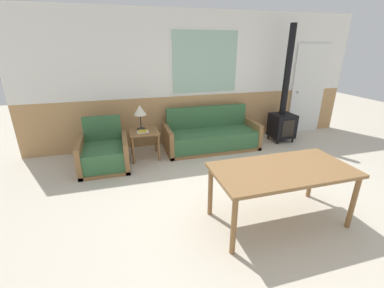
{
  "coord_description": "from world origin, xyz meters",
  "views": [
    {
      "loc": [
        -1.69,
        -2.63,
        2.06
      ],
      "look_at": [
        -0.6,
        1.15,
        0.52
      ],
      "focal_mm": 24.0,
      "sensor_mm": 36.0,
      "label": 1
    }
  ],
  "objects_px": {
    "side_table": "(144,135)",
    "dining_table": "(282,174)",
    "table_lamp": "(140,111)",
    "wood_stove": "(283,114)",
    "armchair": "(104,154)",
    "couch": "(211,137)"
  },
  "relations": [
    {
      "from": "side_table",
      "to": "dining_table",
      "type": "distance_m",
      "value": 2.75
    },
    {
      "from": "side_table",
      "to": "dining_table",
      "type": "relative_size",
      "value": 0.33
    },
    {
      "from": "side_table",
      "to": "wood_stove",
      "type": "relative_size",
      "value": 0.22
    },
    {
      "from": "wood_stove",
      "to": "armchair",
      "type": "bearing_deg",
      "value": -175.11
    },
    {
      "from": "armchair",
      "to": "wood_stove",
      "type": "distance_m",
      "value": 3.83
    },
    {
      "from": "couch",
      "to": "wood_stove",
      "type": "distance_m",
      "value": 1.72
    },
    {
      "from": "table_lamp",
      "to": "couch",
      "type": "bearing_deg",
      "value": -0.61
    },
    {
      "from": "side_table",
      "to": "wood_stove",
      "type": "xyz_separation_m",
      "value": [
        3.07,
        0.1,
        0.17
      ]
    },
    {
      "from": "couch",
      "to": "armchair",
      "type": "bearing_deg",
      "value": -171.79
    },
    {
      "from": "couch",
      "to": "wood_stove",
      "type": "bearing_deg",
      "value": 0.65
    },
    {
      "from": "table_lamp",
      "to": "dining_table",
      "type": "distance_m",
      "value": 2.86
    },
    {
      "from": "couch",
      "to": "armchair",
      "type": "relative_size",
      "value": 2.19
    },
    {
      "from": "side_table",
      "to": "dining_table",
      "type": "height_order",
      "value": "dining_table"
    },
    {
      "from": "couch",
      "to": "side_table",
      "type": "xyz_separation_m",
      "value": [
        -1.38,
        -0.08,
        0.2
      ]
    },
    {
      "from": "dining_table",
      "to": "wood_stove",
      "type": "relative_size",
      "value": 0.66
    },
    {
      "from": "armchair",
      "to": "side_table",
      "type": "distance_m",
      "value": 0.8
    },
    {
      "from": "armchair",
      "to": "table_lamp",
      "type": "height_order",
      "value": "table_lamp"
    },
    {
      "from": "armchair",
      "to": "wood_stove",
      "type": "height_order",
      "value": "wood_stove"
    },
    {
      "from": "table_lamp",
      "to": "wood_stove",
      "type": "relative_size",
      "value": 0.19
    },
    {
      "from": "couch",
      "to": "wood_stove",
      "type": "height_order",
      "value": "wood_stove"
    },
    {
      "from": "armchair",
      "to": "side_table",
      "type": "relative_size",
      "value": 1.61
    },
    {
      "from": "side_table",
      "to": "dining_table",
      "type": "bearing_deg",
      "value": -60.52
    }
  ]
}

